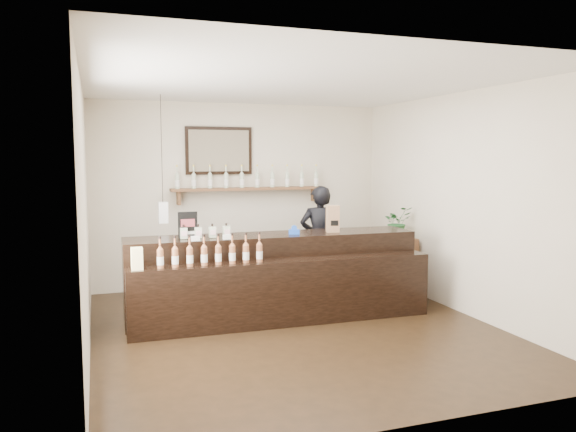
{
  "coord_description": "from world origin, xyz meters",
  "views": [
    {
      "loc": [
        -2.15,
        -5.95,
        1.98
      ],
      "look_at": [
        0.15,
        0.7,
        1.24
      ],
      "focal_mm": 35.0,
      "sensor_mm": 36.0,
      "label": 1
    }
  ],
  "objects": [
    {
      "name": "ground",
      "position": [
        0.0,
        0.0,
        0.0
      ],
      "size": [
        5.0,
        5.0,
        0.0
      ],
      "primitive_type": "plane",
      "color": "black",
      "rests_on": "ground"
    },
    {
      "name": "room_shell",
      "position": [
        0.0,
        0.0,
        1.7
      ],
      "size": [
        5.0,
        5.0,
        5.0
      ],
      "color": "beige",
      "rests_on": "ground"
    },
    {
      "name": "back_wall_decor",
      "position": [
        -0.16,
        2.37,
        1.76
      ],
      "size": [
        2.66,
        0.96,
        1.69
      ],
      "color": "brown",
      "rests_on": "ground"
    },
    {
      "name": "counter",
      "position": [
        -0.05,
        0.57,
        0.48
      ],
      "size": [
        3.66,
        1.04,
        1.19
      ],
      "color": "black",
      "rests_on": "ground"
    },
    {
      "name": "promo_sign",
      "position": [
        -1.12,
        0.67,
        1.18
      ],
      "size": [
        0.23,
        0.03,
        0.32
      ],
      "color": "black",
      "rests_on": "counter"
    },
    {
      "name": "paper_bag",
      "position": [
        0.74,
        0.64,
        1.19
      ],
      "size": [
        0.18,
        0.15,
        0.35
      ],
      "color": "#946A47",
      "rests_on": "counter"
    },
    {
      "name": "tape_dispenser",
      "position": [
        0.2,
        0.61,
        1.06
      ],
      "size": [
        0.14,
        0.09,
        0.11
      ],
      "color": "blue",
      "rests_on": "counter"
    },
    {
      "name": "side_cabinet",
      "position": [
        2.0,
        1.19,
        0.41
      ],
      "size": [
        0.43,
        0.58,
        0.82
      ],
      "color": "brown",
      "rests_on": "ground"
    },
    {
      "name": "potted_plant",
      "position": [
        2.0,
        1.19,
        1.04
      ],
      "size": [
        0.44,
        0.39,
        0.44
      ],
      "primitive_type": "imported",
      "rotation": [
        0.0,
        0.0,
        0.12
      ],
      "color": "#26602D",
      "rests_on": "side_cabinet"
    },
    {
      "name": "shopkeeper",
      "position": [
        0.93,
        1.55,
        0.89
      ],
      "size": [
        0.74,
        0.59,
        1.78
      ],
      "primitive_type": "imported",
      "rotation": [
        0.0,
        0.0,
        2.85
      ],
      "color": "black",
      "rests_on": "ground"
    }
  ]
}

